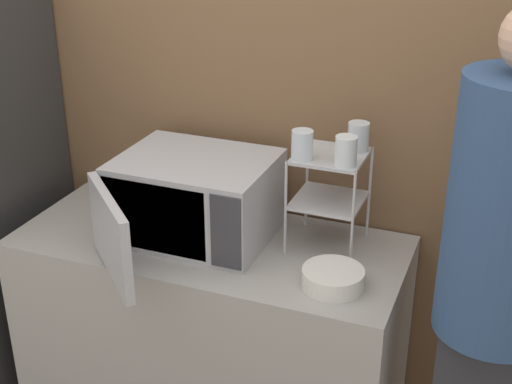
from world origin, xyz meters
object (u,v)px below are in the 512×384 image
Objects in this scene: glass_front_left at (302,145)px; bowl at (333,278)px; dish_rack at (329,180)px; person at (498,280)px; glass_back_right at (358,137)px; glass_front_right at (346,151)px; microwave at (192,199)px.

bowl is (0.18, -0.19, -0.37)m from glass_front_left.
dish_rack is at bearing 110.34° from bowl.
glass_front_left is 0.75m from person.
person is (0.52, -0.35, -0.25)m from glass_back_right.
glass_front_left and glass_back_right have the same top height.
person is at bearing -21.26° from glass_front_right.
person reaches higher than bowl.
dish_rack is at bearing 132.91° from glass_front_right.
bowl is (0.02, -0.34, -0.37)m from glass_back_right.
glass_back_right is at bearing 88.46° from glass_front_right.
glass_front_left reaches higher than dish_rack.
microwave is 7.43× the size of glass_front_right.
glass_front_left is (-0.08, -0.08, 0.15)m from dish_rack.
glass_front_left is 0.45m from bowl.
dish_rack is 0.18m from glass_back_right.
person is at bearing -8.72° from microwave.
bowl is at bearing 178.54° from person.
glass_front_right is at bearing 158.74° from person.
dish_rack is 3.46× the size of glass_back_right.
dish_rack reaches higher than microwave.
dish_rack is at bearing -137.48° from glass_back_right.
glass_back_right is at bearing 94.03° from bowl.
glass_front_right is (0.55, 0.04, 0.25)m from microwave.
bowl is (0.10, -0.27, -0.22)m from dish_rack.
person is (0.52, -0.20, -0.25)m from glass_front_right.
glass_front_right reaches higher than dish_rack.
glass_front_left is 0.49× the size of bowl.
person is (0.50, -0.01, 0.11)m from bowl.
glass_front_left is 1.00× the size of glass_front_right.
glass_front_left is at bearing 163.12° from person.
glass_front_right is (-0.00, -0.15, 0.00)m from glass_back_right.
bowl is at bearing -85.97° from glass_back_right.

